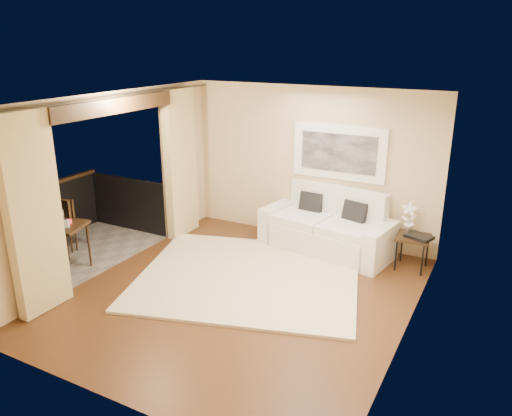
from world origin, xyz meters
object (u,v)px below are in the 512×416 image
Objects in this scene: ice_bucket at (59,216)px; orchid at (409,217)px; balcony_chair_far at (68,219)px; side_table at (413,240)px; balcony_chair_near at (59,223)px; sofa at (328,229)px; bistro_table at (63,230)px.

orchid is at bearing 28.91° from ice_bucket.
ice_bucket is (0.45, -0.54, 0.31)m from balcony_chair_far.
ice_bucket reaches higher than balcony_chair_far.
side_table is 1.14× the size of orchid.
sofa is at bearing 30.80° from balcony_chair_near.
bistro_table is 0.87m from balcony_chair_far.
side_table is 5.69m from balcony_chair_far.
sofa is 4.43m from balcony_chair_far.
ice_bucket is (-4.78, -2.64, 0.05)m from orchid.
side_table is 5.41m from bistro_table.
orchid is 0.52× the size of balcony_chair_near.
balcony_chair_near is at bearing 80.85° from balcony_chair_far.
ice_bucket is (-4.90, -2.47, 0.35)m from side_table.
sofa reaches higher than balcony_chair_near.
balcony_chair_far is 0.77m from ice_bucket.
balcony_chair_near is at bearing -141.19° from sofa.
bistro_table is at bearing -29.41° from ice_bucket.
sofa reaches higher than side_table.
balcony_chair_near is (-3.92, -2.23, 0.16)m from sofa.
balcony_chair_near reaches higher than side_table.
orchid reaches higher than balcony_chair_far.
ice_bucket reaches higher than balcony_chair_near.
side_table is at bearing -53.50° from orchid.
sofa is 4.28m from bistro_table.
balcony_chair_near is (0.01, -0.20, 0.01)m from balcony_chair_far.
orchid reaches higher than bistro_table.
sofa reaches higher than ice_bucket.
ice_bucket reaches higher than side_table.
balcony_chair_far is at bearing 129.44° from ice_bucket.
balcony_chair_near reaches higher than bistro_table.
bistro_table is at bearing -151.83° from side_table.
orchid is (-0.12, 0.17, 0.30)m from side_table.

